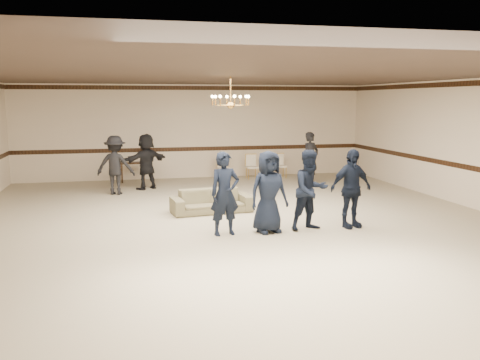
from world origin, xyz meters
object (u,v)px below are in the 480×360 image
at_px(boy_b, 268,192).
at_px(boy_c, 310,190).
at_px(adult_mid, 146,161).
at_px(banquet_chair_left, 223,168).
at_px(chandelier, 231,91).
at_px(boy_d, 351,188).
at_px(banquet_chair_mid, 252,167).
at_px(adult_left, 115,165).
at_px(console_table, 133,172).
at_px(settee, 212,201).
at_px(adult_right, 311,159).
at_px(banquet_chair_right, 280,166).
at_px(boy_a, 225,194).

xyz_separation_m(boy_b, boy_c, (0.90, 0.00, 0.00)).
distance_m(adult_mid, banquet_chair_left, 2.93).
height_order(chandelier, adult_mid, chandelier).
distance_m(boy_d, banquet_chair_mid, 7.06).
height_order(adult_left, banquet_chair_mid, adult_left).
relative_size(boy_d, adult_mid, 0.99).
height_order(boy_c, console_table, boy_c).
xyz_separation_m(settee, adult_right, (3.75, 3.29, 0.56)).
bearing_deg(adult_right, banquet_chair_mid, 106.34).
distance_m(banquet_chair_mid, banquet_chair_right, 1.00).
relative_size(boy_d, banquet_chair_mid, 2.02).
bearing_deg(adult_right, adult_mid, 149.98).
distance_m(boy_a, settee, 2.17).
xyz_separation_m(adult_mid, banquet_chair_right, (4.62, 1.25, -0.43)).
distance_m(chandelier, adult_mid, 4.81).
xyz_separation_m(boy_c, console_table, (-3.44, 7.24, -0.51)).
relative_size(boy_c, settee, 0.87).
bearing_deg(console_table, banquet_chair_left, -6.14).
bearing_deg(banquet_chair_right, banquet_chair_left, 177.17).
bearing_deg(console_table, boy_b, -72.97).
height_order(chandelier, banquet_chair_mid, chandelier).
distance_m(chandelier, boy_c, 3.01).
bearing_deg(settee, chandelier, -42.53).
bearing_deg(adult_right, boy_c, -136.31).
xyz_separation_m(boy_c, boy_d, (0.90, 0.00, 0.00)).
distance_m(settee, adult_right, 5.02).
bearing_deg(banquet_chair_left, boy_b, -97.25).
relative_size(boy_b, adult_left, 0.99).
xyz_separation_m(boy_d, settee, (-2.61, 2.10, -0.56)).
height_order(chandelier, adult_left, chandelier).
height_order(boy_d, banquet_chair_right, boy_d).
bearing_deg(chandelier, console_table, 111.49).
relative_size(boy_c, adult_left, 0.99).
distance_m(boy_d, adult_mid, 7.01).
relative_size(boy_c, banquet_chair_mid, 2.02).
height_order(adult_right, banquet_chair_left, adult_right).
relative_size(boy_b, adult_right, 0.99).
distance_m(boy_d, adult_right, 5.50).
bearing_deg(boy_a, adult_right, 45.42).
bearing_deg(chandelier, banquet_chair_right, 61.39).
distance_m(settee, banquet_chair_mid, 5.44).
bearing_deg(console_table, adult_right, -21.01).
bearing_deg(banquet_chair_left, banquet_chair_mid, -3.52).
bearing_deg(boy_c, chandelier, 112.75).
bearing_deg(adult_left, boy_b, 137.12).
xyz_separation_m(boy_d, banquet_chair_left, (-1.34, 7.04, -0.42)).
bearing_deg(chandelier, adult_mid, 113.81).
xyz_separation_m(adult_right, console_table, (-5.48, 1.85, -0.51)).
relative_size(chandelier, adult_mid, 0.56).
distance_m(settee, adult_mid, 3.97).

